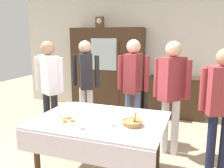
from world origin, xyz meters
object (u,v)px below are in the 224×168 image
at_px(dining_table, 100,127).
at_px(spoon_far_left, 95,110).
at_px(person_behind_table_right, 172,87).
at_px(person_behind_table_left, 133,80).
at_px(pastry_plate, 68,120).
at_px(person_by_cabinet, 86,78).
at_px(bread_basket, 132,122).
at_px(wall_cabinet, 107,70).
at_px(person_near_right_end, 49,82).
at_px(bookshelf_low, 176,97).
at_px(tea_cup_mid_left, 80,127).
at_px(tea_cup_mid_right, 58,114).
at_px(mantel_clock, 100,22).
at_px(person_beside_shelf, 222,100).
at_px(book_stack, 177,75).
at_px(tea_cup_near_left, 111,124).
at_px(spoon_center, 115,118).

xyz_separation_m(dining_table, spoon_far_left, (-0.19, 0.30, 0.10)).
distance_m(person_behind_table_right, person_behind_table_left, 0.69).
height_order(pastry_plate, person_by_cabinet, person_by_cabinet).
xyz_separation_m(bread_basket, person_by_cabinet, (-1.21, 1.31, 0.22)).
bearing_deg(wall_cabinet, person_behind_table_left, -54.77).
bearing_deg(person_near_right_end, spoon_far_left, -22.52).
relative_size(bookshelf_low, pastry_plate, 4.15).
bearing_deg(tea_cup_mid_left, tea_cup_mid_right, 147.60).
bearing_deg(bread_basket, dining_table, 173.59).
xyz_separation_m(mantel_clock, person_beside_shelf, (2.43, -2.00, -1.06)).
height_order(dining_table, bookshelf_low, bookshelf_low).
xyz_separation_m(dining_table, book_stack, (0.65, 2.64, 0.28)).
bearing_deg(person_behind_table_left, tea_cup_near_left, -84.99).
bearing_deg(person_beside_shelf, pastry_plate, -155.09).
distance_m(bread_basket, person_near_right_end, 1.77).
bearing_deg(person_behind_table_left, bookshelf_low, 68.44).
height_order(tea_cup_mid_right, person_by_cabinet, person_by_cabinet).
relative_size(mantel_clock, person_behind_table_right, 0.14).
bearing_deg(spoon_center, person_near_right_end, 155.97).
distance_m(tea_cup_mid_right, person_behind_table_left, 1.42).
relative_size(spoon_center, person_behind_table_right, 0.07).
bearing_deg(pastry_plate, book_stack, 71.11).
distance_m(wall_cabinet, person_beside_shelf, 3.01).
height_order(bread_basket, spoon_far_left, bread_basket).
height_order(mantel_clock, tea_cup_mid_right, mantel_clock).
height_order(wall_cabinet, bread_basket, wall_cabinet).
height_order(tea_cup_mid_right, person_behind_table_right, person_behind_table_right).
xyz_separation_m(bread_basket, person_beside_shelf, (0.94, 0.64, 0.18)).
bearing_deg(book_stack, spoon_far_left, -109.81).
distance_m(spoon_center, person_behind_table_left, 1.12).
bearing_deg(tea_cup_near_left, person_beside_shelf, 32.68).
height_order(tea_cup_near_left, spoon_far_left, tea_cup_near_left).
bearing_deg(tea_cup_mid_left, person_near_right_end, 136.01).
relative_size(mantel_clock, bread_basket, 1.00).
bearing_deg(bread_basket, bookshelf_low, 85.00).
distance_m(spoon_far_left, person_near_right_end, 1.09).
xyz_separation_m(tea_cup_mid_right, bread_basket, (0.95, 0.01, 0.01)).
height_order(pastry_plate, spoon_center, pastry_plate).
distance_m(tea_cup_mid_right, pastry_plate, 0.25).
distance_m(mantel_clock, person_near_right_end, 2.14).
bearing_deg(dining_table, bookshelf_low, 76.11).
bearing_deg(spoon_center, dining_table, -144.80).
height_order(pastry_plate, person_beside_shelf, person_beside_shelf).
bearing_deg(tea_cup_mid_right, book_stack, 66.38).
height_order(tea_cup_mid_left, pastry_plate, tea_cup_mid_left).
relative_size(bookshelf_low, spoon_far_left, 9.76).
relative_size(pastry_plate, person_near_right_end, 0.17).
bearing_deg(book_stack, dining_table, -103.89).
bearing_deg(dining_table, pastry_plate, -149.45).
distance_m(tea_cup_near_left, person_near_right_end, 1.64).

